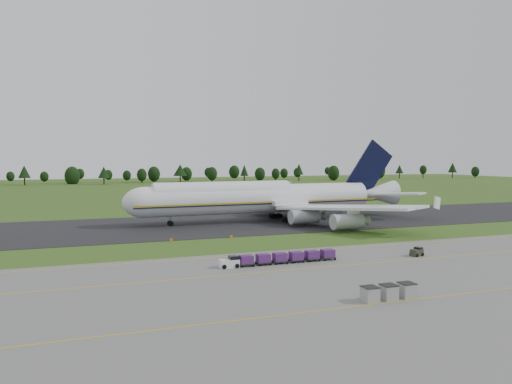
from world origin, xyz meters
name	(u,v)px	position (x,y,z in m)	size (l,w,h in m)	color
ground	(245,244)	(0.00, 0.00, 0.00)	(600.00, 600.00, 0.00)	#325118
apron	(339,291)	(0.00, -34.00, 0.03)	(300.00, 52.00, 0.06)	slate
taxiway	(207,224)	(0.00, 28.00, 0.04)	(300.00, 40.00, 0.08)	black
apron_markings	(312,277)	(0.00, -26.98, 0.06)	(300.00, 30.20, 0.01)	gold
tree_line	(113,173)	(-6.82, 220.68, 6.33)	(527.89, 22.09, 11.96)	black
aircraft	(266,198)	(15.31, 28.93, 5.85)	(72.49, 71.12, 20.48)	white
baggage_train	(278,258)	(-0.93, -17.64, 0.92)	(18.22, 1.65, 1.59)	silver
utility_cart	(417,253)	(22.06, -19.96, 0.60)	(2.25, 1.67, 1.10)	#2D3022
uld_row	(389,292)	(3.42, -39.05, 0.90)	(6.49, 1.69, 1.67)	gray
edge_markers	(202,239)	(-6.26, 7.26, 0.27)	(12.24, 0.30, 0.60)	orange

